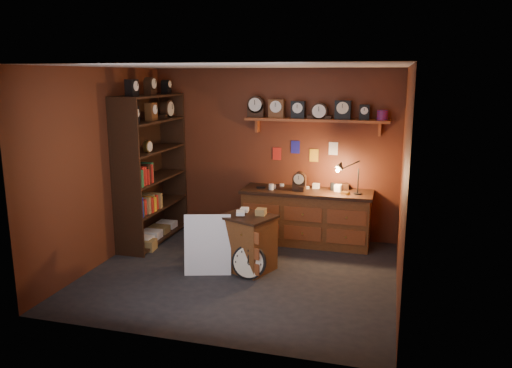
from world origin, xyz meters
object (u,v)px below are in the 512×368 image
object	(u,v)px
workbench	(306,214)
low_cabinet	(248,240)
shelving_unit	(150,163)
big_round_clock	(249,262)

from	to	relation	value
workbench	low_cabinet	size ratio (longest dim) A/B	2.37
shelving_unit	big_round_clock	world-z (taller)	shelving_unit
shelving_unit	workbench	size ratio (longest dim) A/B	1.28
workbench	low_cabinet	bearing A→B (deg)	-113.85
shelving_unit	big_round_clock	distance (m)	2.45
shelving_unit	workbench	xyz separation A→B (m)	(2.40, 0.49, -0.78)
workbench	low_cabinet	world-z (taller)	workbench
low_cabinet	big_round_clock	size ratio (longest dim) A/B	1.87
big_round_clock	low_cabinet	bearing A→B (deg)	109.87
shelving_unit	big_round_clock	bearing A→B (deg)	-29.41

